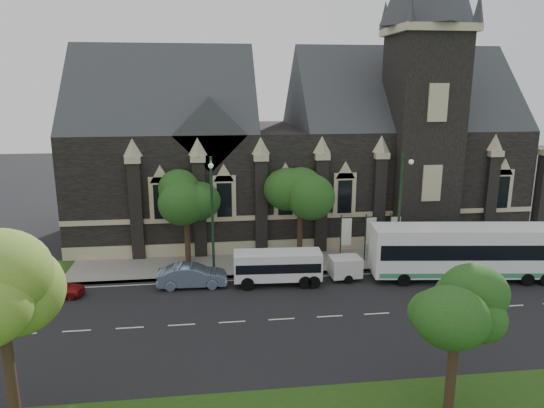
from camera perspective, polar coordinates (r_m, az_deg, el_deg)
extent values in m
plane|color=black|center=(30.90, 1.10, -13.12)|extent=(160.00, 160.00, 0.00)
cube|color=gray|center=(39.52, -0.87, -6.87)|extent=(80.00, 5.00, 0.15)
cube|color=black|center=(48.32, 2.54, 2.98)|extent=(40.00, 15.00, 10.00)
cube|color=#33373B|center=(47.15, -12.09, 8.57)|extent=(16.00, 15.00, 15.00)
cube|color=#33373B|center=(50.30, 14.04, 8.76)|extent=(20.00, 15.00, 15.00)
cube|color=#33373B|center=(42.49, -7.16, 8.24)|extent=(6.00, 6.00, 6.00)
cube|color=black|center=(44.87, 16.70, 6.77)|extent=(5.50, 5.50, 18.00)
cube|color=tan|center=(44.81, 17.54, 18.52)|extent=(6.20, 6.20, 0.60)
cube|color=tan|center=(41.48, 4.25, -1.38)|extent=(40.00, 0.22, 0.40)
cube|color=tan|center=(42.22, 4.18, -4.79)|extent=(40.00, 0.25, 1.20)
cube|color=black|center=(40.62, 1.56, 0.66)|extent=(1.20, 0.12, 2.80)
cylinder|color=black|center=(23.16, -27.72, -18.43)|extent=(0.44, 0.44, 4.40)
sphere|color=olive|center=(21.56, -26.47, -6.54)|extent=(3.12, 3.12, 3.12)
cylinder|color=black|center=(23.86, 19.89, -18.47)|extent=(0.44, 0.44, 3.08)
sphere|color=#184E19|center=(22.48, 20.51, -12.07)|extent=(3.20, 3.20, 3.20)
sphere|color=#184E19|center=(22.99, 21.29, -9.92)|extent=(2.40, 2.40, 2.40)
cylinder|color=black|center=(40.26, 3.22, -3.64)|extent=(0.44, 0.44, 3.96)
sphere|color=#184E19|center=(39.33, 3.29, 1.46)|extent=(3.84, 3.84, 3.84)
sphere|color=#184E19|center=(40.01, 4.14, 2.71)|extent=(2.88, 2.88, 2.88)
cylinder|color=black|center=(39.70, -9.70, -4.07)|extent=(0.44, 0.44, 3.96)
sphere|color=#184E19|center=(38.77, -9.91, 1.00)|extent=(3.68, 3.68, 3.68)
sphere|color=#184E19|center=(39.28, -8.90, 2.23)|extent=(2.76, 2.76, 2.76)
cylinder|color=#16331D|center=(38.49, 14.44, -0.96)|extent=(0.20, 0.20, 9.00)
cylinder|color=#16331D|center=(36.96, 15.27, 5.04)|extent=(0.10, 1.60, 0.10)
sphere|color=silver|center=(36.24, 15.74, 4.69)|extent=(0.36, 0.36, 0.36)
cylinder|color=#16331D|center=(35.87, -6.88, -1.68)|extent=(0.20, 0.20, 9.00)
cylinder|color=#16331D|center=(34.21, -7.07, 4.77)|extent=(0.10, 1.60, 0.10)
sphere|color=silver|center=(33.44, -7.06, 4.39)|extent=(0.36, 0.36, 0.36)
cylinder|color=#16331D|center=(39.49, 7.91, -4.06)|extent=(0.10, 0.10, 4.00)
cube|color=white|center=(39.43, 8.57, -3.20)|extent=(0.80, 0.04, 2.20)
cylinder|color=#16331D|center=(40.05, 10.68, -3.92)|extent=(0.10, 0.10, 4.00)
cube|color=white|center=(40.01, 11.33, -3.07)|extent=(0.80, 0.04, 2.20)
cylinder|color=#16331D|center=(40.69, 13.37, -3.78)|extent=(0.10, 0.10, 4.00)
cube|color=white|center=(40.68, 14.01, -2.94)|extent=(0.80, 0.04, 2.20)
cube|color=white|center=(38.73, 21.35, -4.95)|extent=(13.73, 4.37, 3.48)
cube|color=black|center=(38.66, 21.38, -4.61)|extent=(13.19, 4.35, 1.10)
cube|color=#328C5A|center=(39.19, 21.17, -6.95)|extent=(13.19, 4.34, 0.35)
cylinder|color=black|center=(36.58, 14.96, -8.45)|extent=(0.93, 0.38, 0.90)
cylinder|color=black|center=(39.11, 13.89, -6.92)|extent=(0.93, 0.38, 0.90)
cylinder|color=black|center=(39.78, 27.35, -7.75)|extent=(0.93, 0.38, 0.90)
cylinder|color=black|center=(42.11, 25.61, -6.41)|extent=(0.93, 0.38, 0.90)
cylinder|color=black|center=(42.72, 27.24, -6.32)|extent=(0.93, 0.38, 0.90)
cube|color=silver|center=(35.38, 0.65, -7.05)|extent=(6.28, 2.27, 1.94)
cube|color=black|center=(35.36, 0.65, -6.96)|extent=(6.03, 2.30, 0.67)
cylinder|color=black|center=(34.73, -2.83, -9.19)|extent=(0.91, 0.33, 0.90)
cylinder|color=black|center=(36.53, -2.90, -8.01)|extent=(0.91, 0.33, 0.90)
cylinder|color=black|center=(35.03, 3.84, -9.00)|extent=(0.91, 0.33, 0.90)
cylinder|color=black|center=(36.81, 3.43, -7.84)|extent=(0.91, 0.33, 0.90)
cylinder|color=black|center=(35.12, 4.85, -8.96)|extent=(0.91, 0.33, 0.90)
cylinder|color=black|center=(36.90, 4.39, -7.81)|extent=(0.91, 0.33, 0.90)
cube|color=silver|center=(36.73, 8.43, -7.13)|extent=(2.28, 1.76, 1.42)
cylinder|color=black|center=(36.26, 8.80, -8.58)|extent=(0.62, 0.25, 0.61)
cylinder|color=black|center=(37.70, 7.99, -7.67)|extent=(0.62, 0.25, 0.61)
cylinder|color=black|center=(37.33, 10.49, -7.50)|extent=(1.31, 0.15, 0.08)
imported|color=slate|center=(35.62, -9.17, -8.15)|extent=(4.90, 1.78, 1.61)
imported|color=maroon|center=(36.61, -23.57, -8.87)|extent=(3.70, 1.76, 1.22)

